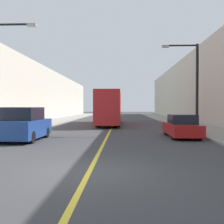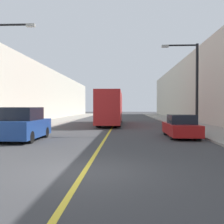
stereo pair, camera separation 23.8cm
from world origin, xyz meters
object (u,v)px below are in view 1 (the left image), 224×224
Objects in this scene: bus at (110,107)px; parked_suv_left at (25,125)px; car_right_near at (182,127)px; street_lamp_right at (193,81)px.

parked_suv_left is (-4.40, -14.17, -1.02)m from bus.
bus reaches higher than car_right_near.
street_lamp_right is at bearing 56.86° from car_right_near.
car_right_near is at bearing 11.47° from parked_suv_left.
parked_suv_left reaches higher than car_right_near.
car_right_near is (9.69, 1.97, -0.23)m from parked_suv_left.
street_lamp_right is at bearing 19.69° from parked_suv_left.
bus is 1.99× the size of street_lamp_right.
street_lamp_right is (1.28, 1.96, 3.19)m from car_right_near.
car_right_near is 0.70× the size of street_lamp_right.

